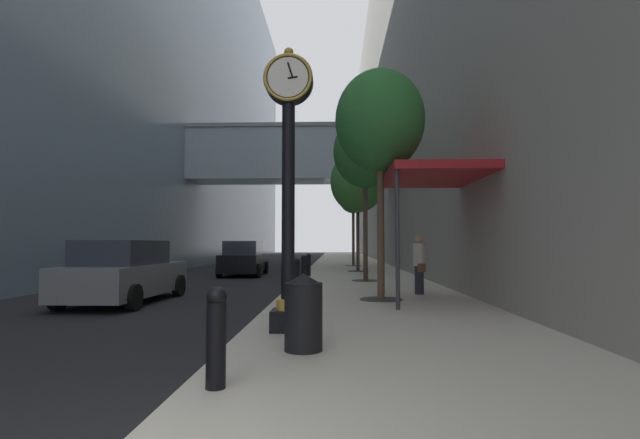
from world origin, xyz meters
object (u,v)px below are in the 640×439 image
Objects in this scene: bollard_nearest at (216,335)px; pedestrian_walking at (419,263)px; street_tree_near at (380,122)px; car_grey_near at (125,272)px; street_tree_far at (353,196)px; bollard_fourth at (296,273)px; trash_bin at (303,311)px; street_tree_mid_near at (365,152)px; bollard_fifth at (304,268)px; bollard_sixth at (309,264)px; street_clock at (288,173)px; car_black_mid at (244,259)px; bollard_third at (285,282)px; street_tree_mid_far at (358,182)px.

pedestrian_walking is at bearing 67.53° from bollard_nearest.
car_grey_near is at bearing 178.06° from street_tree_near.
street_tree_far is 17.39m from pedestrian_walking.
trash_bin reaches higher than bollard_fourth.
street_tree_mid_near reaches higher than car_grey_near.
car_grey_near is at bearing -130.79° from bollard_fifth.
street_tree_near is (2.39, -2.22, 4.15)m from bollard_fourth.
bollard_nearest is 0.16× the size of street_tree_mid_near.
car_grey_near is (-4.48, -8.41, 0.14)m from bollard_sixth.
street_tree_mid_near is at bearing 79.27° from street_clock.
street_tree_mid_near reaches higher than street_clock.
bollard_nearest is at bearing -112.47° from pedestrian_walking.
street_clock is 13.17m from bollard_sixth.
car_black_mid reaches higher than bollard_sixth.
bollard_nearest is 1.00× the size of bollard_fifth.
car_grey_near is at bearing -95.96° from car_black_mid.
street_tree_far is at bearing 86.15° from trash_bin.
bollard_third is 0.22× the size of car_grey_near.
bollard_nearest is 20.21m from street_tree_mid_far.
bollard_nearest is at bearing -96.95° from street_tree_mid_far.
bollard_fifth is (0.00, 12.85, 0.00)m from bollard_nearest.
bollard_fourth is at bearing -90.00° from bollard_fifth.
pedestrian_walking is at bearing -75.41° from street_tree_mid_near.
street_clock is 4.74× the size of bollard_nearest.
street_tree_mid_near reaches higher than bollard_sixth.
trash_bin is 0.23× the size of car_grey_near.
bollard_fifth is at bearing -58.29° from car_black_mid.
bollard_fifth is at bearing 90.00° from bollard_third.
street_tree_mid_far reaches higher than bollard_nearest.
trash_bin is (-1.62, -5.75, -4.15)m from street_tree_near.
pedestrian_walking is at bearing -53.72° from car_black_mid.
bollard_fourth and bollard_fifth have the same top height.
street_tree_mid_far reaches higher than car_grey_near.
street_clock is at bearing -119.44° from pedestrian_walking.
street_tree_near reaches higher than bollard_fifth.
street_tree_far reaches higher than pedestrian_walking.
street_clock is 3.99m from bollard_third.
street_tree_near is at bearing -90.00° from street_tree_mid_far.
car_grey_near is (-8.11, -1.12, -0.23)m from pedestrian_walking.
street_tree_far is at bearing 52.16° from car_black_mid.
bollard_fourth is at bearing 23.86° from car_grey_near.
street_tree_mid_far is 6.10m from street_tree_far.
car_black_mid reaches higher than bollard_third.
trash_bin is (-1.62, -11.85, -4.55)m from street_tree_mid_near.
street_tree_far is at bearing 79.48° from bollard_fifth.
bollard_sixth is at bearing 90.00° from bollard_fourth.
pedestrian_walking is at bearing -13.44° from bollard_fourth.
bollard_sixth is 5.74m from street_tree_mid_near.
car_black_mid reaches higher than bollard_fifth.
street_tree_mid_near is at bearing -90.00° from street_tree_far.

